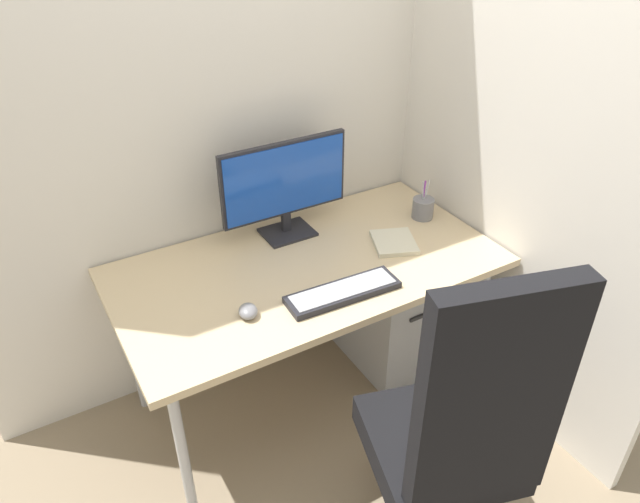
{
  "coord_description": "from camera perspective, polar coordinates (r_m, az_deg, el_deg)",
  "views": [
    {
      "loc": [
        -0.94,
        -1.71,
        2.06
      ],
      "look_at": [
        0.01,
        -0.08,
        0.83
      ],
      "focal_mm": 33.37,
      "sensor_mm": 36.0,
      "label": 1
    }
  ],
  "objects": [
    {
      "name": "ground_plane",
      "position": [
        2.83,
        -1.07,
        -13.4
      ],
      "size": [
        8.0,
        8.0,
        0.0
      ],
      "primitive_type": "plane",
      "color": "gray"
    },
    {
      "name": "wall_back",
      "position": [
        2.43,
        -6.68,
        17.26
      ],
      "size": [
        2.51,
        0.04,
        2.8
      ],
      "primitive_type": "cube",
      "color": "silver",
      "rests_on": "ground_plane"
    },
    {
      "name": "wall_side_right",
      "position": [
        2.42,
        17.52,
        15.98
      ],
      "size": [
        0.04,
        1.8,
        2.8
      ],
      "primitive_type": "cube",
      "color": "silver",
      "rests_on": "ground_plane"
    },
    {
      "name": "desk",
      "position": [
        2.39,
        -1.23,
        -2.21
      ],
      "size": [
        1.52,
        0.81,
        0.73
      ],
      "color": "#D1B78C",
      "rests_on": "ground_plane"
    },
    {
      "name": "office_chair",
      "position": [
        1.93,
        13.23,
        -16.34
      ],
      "size": [
        0.57,
        0.6,
        1.25
      ],
      "color": "black",
      "rests_on": "ground_plane"
    },
    {
      "name": "filing_cabinet",
      "position": [
        2.86,
        6.84,
        -4.92
      ],
      "size": [
        0.4,
        0.52,
        0.6
      ],
      "color": "#9EA0A5",
      "rests_on": "ground_plane"
    },
    {
      "name": "monitor",
      "position": [
        2.45,
        -3.39,
        6.49
      ],
      "size": [
        0.56,
        0.17,
        0.41
      ],
      "color": "black",
      "rests_on": "desk"
    },
    {
      "name": "keyboard",
      "position": [
        2.19,
        2.21,
        -3.89
      ],
      "size": [
        0.44,
        0.15,
        0.03
      ],
      "color": "black",
      "rests_on": "desk"
    },
    {
      "name": "mouse",
      "position": [
        2.1,
        -6.91,
        -5.7
      ],
      "size": [
        0.09,
        0.1,
        0.04
      ],
      "primitive_type": "ellipsoid",
      "rotation": [
        0.0,
        0.0,
        -0.29
      ],
      "color": "slate",
      "rests_on": "desk"
    },
    {
      "name": "pen_holder",
      "position": [
        2.69,
        9.84,
        4.14
      ],
      "size": [
        0.1,
        0.1,
        0.18
      ],
      "color": "slate",
      "rests_on": "desk"
    },
    {
      "name": "notebook",
      "position": [
        2.49,
        7.11,
        0.89
      ],
      "size": [
        0.23,
        0.24,
        0.02
      ],
      "primitive_type": "cube",
      "rotation": [
        0.0,
        0.0,
        -0.39
      ],
      "color": "beige",
      "rests_on": "desk"
    }
  ]
}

